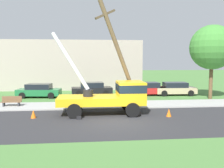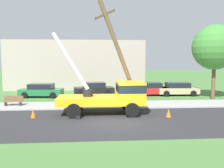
{
  "view_description": "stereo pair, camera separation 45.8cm",
  "coord_description": "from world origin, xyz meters",
  "px_view_note": "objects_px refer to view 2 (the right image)",
  "views": [
    {
      "loc": [
        -1.76,
        -15.26,
        3.96
      ],
      "look_at": [
        0.06,
        2.74,
        2.13
      ],
      "focal_mm": 39.21,
      "sensor_mm": 36.0,
      "label": 1
    },
    {
      "loc": [
        -1.31,
        -15.3,
        3.96
      ],
      "look_at": [
        0.06,
        2.74,
        2.13
      ],
      "focal_mm": 39.21,
      "sensor_mm": 36.0,
      "label": 2
    }
  ],
  "objects_px": {
    "traffic_cone_ahead": "(169,113)",
    "traffic_cone_behind": "(33,114)",
    "roadside_tree_near": "(215,47)",
    "parked_sedan_tan": "(178,89)",
    "leaning_utility_pole": "(121,56)",
    "parked_sedan_green": "(41,90)",
    "traffic_cone_curbside": "(130,107)",
    "parked_sedan_red": "(149,89)",
    "parked_sedan_black": "(94,89)",
    "utility_truck": "(112,95)",
    "park_bench": "(13,101)"
  },
  "relations": [
    {
      "from": "traffic_cone_curbside",
      "to": "utility_truck",
      "type": "bearing_deg",
      "value": -141.92
    },
    {
      "from": "leaning_utility_pole",
      "to": "traffic_cone_curbside",
      "type": "bearing_deg",
      "value": 1.57
    },
    {
      "from": "traffic_cone_behind",
      "to": "parked_sedan_tan",
      "type": "xyz_separation_m",
      "value": [
        13.33,
        9.38,
        0.43
      ]
    },
    {
      "from": "parked_sedan_tan",
      "to": "parked_sedan_red",
      "type": "bearing_deg",
      "value": 176.24
    },
    {
      "from": "parked_sedan_black",
      "to": "park_bench",
      "type": "height_order",
      "value": "parked_sedan_black"
    },
    {
      "from": "parked_sedan_black",
      "to": "parked_sedan_green",
      "type": "bearing_deg",
      "value": -169.64
    },
    {
      "from": "parked_sedan_red",
      "to": "roadside_tree_near",
      "type": "relative_size",
      "value": 0.61
    },
    {
      "from": "parked_sedan_green",
      "to": "parked_sedan_red",
      "type": "height_order",
      "value": "same"
    },
    {
      "from": "parked_sedan_green",
      "to": "traffic_cone_ahead",
      "type": "bearing_deg",
      "value": -42.54
    },
    {
      "from": "traffic_cone_ahead",
      "to": "park_bench",
      "type": "height_order",
      "value": "park_bench"
    },
    {
      "from": "traffic_cone_ahead",
      "to": "parked_sedan_black",
      "type": "relative_size",
      "value": 0.12
    },
    {
      "from": "parked_sedan_red",
      "to": "roadside_tree_near",
      "type": "distance_m",
      "value": 7.85
    },
    {
      "from": "leaning_utility_pole",
      "to": "traffic_cone_curbside",
      "type": "distance_m",
      "value": 4.02
    },
    {
      "from": "parked_sedan_tan",
      "to": "roadside_tree_near",
      "type": "distance_m",
      "value": 5.87
    },
    {
      "from": "traffic_cone_ahead",
      "to": "traffic_cone_behind",
      "type": "height_order",
      "value": "same"
    },
    {
      "from": "leaning_utility_pole",
      "to": "parked_sedan_red",
      "type": "bearing_deg",
      "value": 62.19
    },
    {
      "from": "leaning_utility_pole",
      "to": "parked_sedan_red",
      "type": "xyz_separation_m",
      "value": [
        4.03,
        7.65,
        -3.52
      ]
    },
    {
      "from": "traffic_cone_behind",
      "to": "roadside_tree_near",
      "type": "distance_m",
      "value": 17.86
    },
    {
      "from": "leaning_utility_pole",
      "to": "traffic_cone_curbside",
      "type": "height_order",
      "value": "leaning_utility_pole"
    },
    {
      "from": "parked_sedan_green",
      "to": "traffic_cone_curbside",
      "type": "bearing_deg",
      "value": -41.2
    },
    {
      "from": "leaning_utility_pole",
      "to": "parked_sedan_green",
      "type": "distance_m",
      "value": 11.09
    },
    {
      "from": "traffic_cone_ahead",
      "to": "roadside_tree_near",
      "type": "height_order",
      "value": "roadside_tree_near"
    },
    {
      "from": "parked_sedan_green",
      "to": "roadside_tree_near",
      "type": "relative_size",
      "value": 0.62
    },
    {
      "from": "roadside_tree_near",
      "to": "traffic_cone_behind",
      "type": "bearing_deg",
      "value": -157.81
    },
    {
      "from": "park_bench",
      "to": "traffic_cone_ahead",
      "type": "bearing_deg",
      "value": -21.15
    },
    {
      "from": "leaning_utility_pole",
      "to": "parked_sedan_tan",
      "type": "relative_size",
      "value": 1.86
    },
    {
      "from": "leaning_utility_pole",
      "to": "parked_sedan_black",
      "type": "xyz_separation_m",
      "value": [
        -2.05,
        8.32,
        -3.52
      ]
    },
    {
      "from": "traffic_cone_curbside",
      "to": "parked_sedan_black",
      "type": "xyz_separation_m",
      "value": [
        -2.82,
        8.29,
        0.43
      ]
    },
    {
      "from": "traffic_cone_ahead",
      "to": "traffic_cone_behind",
      "type": "relative_size",
      "value": 1.0
    },
    {
      "from": "parked_sedan_tan",
      "to": "roadside_tree_near",
      "type": "xyz_separation_m",
      "value": [
        2.59,
        -2.89,
        4.41
      ]
    },
    {
      "from": "parked_sedan_red",
      "to": "traffic_cone_curbside",
      "type": "bearing_deg",
      "value": -113.18
    },
    {
      "from": "leaning_utility_pole",
      "to": "parked_sedan_red",
      "type": "distance_m",
      "value": 9.34
    },
    {
      "from": "leaning_utility_pole",
      "to": "parked_sedan_black",
      "type": "relative_size",
      "value": 1.83
    },
    {
      "from": "parked_sedan_tan",
      "to": "parked_sedan_green",
      "type": "bearing_deg",
      "value": -179.47
    },
    {
      "from": "utility_truck",
      "to": "parked_sedan_red",
      "type": "height_order",
      "value": "utility_truck"
    },
    {
      "from": "parked_sedan_tan",
      "to": "roadside_tree_near",
      "type": "height_order",
      "value": "roadside_tree_near"
    },
    {
      "from": "leaning_utility_pole",
      "to": "traffic_cone_behind",
      "type": "distance_m",
      "value": 7.59
    },
    {
      "from": "parked_sedan_black",
      "to": "park_bench",
      "type": "relative_size",
      "value": 2.83
    },
    {
      "from": "roadside_tree_near",
      "to": "leaning_utility_pole",
      "type": "bearing_deg",
      "value": -154.93
    },
    {
      "from": "leaning_utility_pole",
      "to": "park_bench",
      "type": "height_order",
      "value": "leaning_utility_pole"
    },
    {
      "from": "roadside_tree_near",
      "to": "parked_sedan_green",
      "type": "bearing_deg",
      "value": 170.96
    },
    {
      "from": "parked_sedan_tan",
      "to": "roadside_tree_near",
      "type": "bearing_deg",
      "value": -48.13
    },
    {
      "from": "leaning_utility_pole",
      "to": "traffic_cone_ahead",
      "type": "height_order",
      "value": "leaning_utility_pole"
    },
    {
      "from": "traffic_cone_ahead",
      "to": "parked_sedan_tan",
      "type": "bearing_deg",
      "value": 67.61
    },
    {
      "from": "utility_truck",
      "to": "parked_sedan_black",
      "type": "bearing_deg",
      "value": 98.1
    },
    {
      "from": "traffic_cone_curbside",
      "to": "parked_sedan_red",
      "type": "relative_size",
      "value": 0.12
    },
    {
      "from": "traffic_cone_behind",
      "to": "parked_sedan_green",
      "type": "distance_m",
      "value": 9.36
    },
    {
      "from": "parked_sedan_tan",
      "to": "park_bench",
      "type": "bearing_deg",
      "value": -161.65
    },
    {
      "from": "utility_truck",
      "to": "parked_sedan_red",
      "type": "relative_size",
      "value": 1.51
    },
    {
      "from": "parked_sedan_red",
      "to": "roadside_tree_near",
      "type": "xyz_separation_m",
      "value": [
        5.71,
        -3.09,
        4.41
      ]
    }
  ]
}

